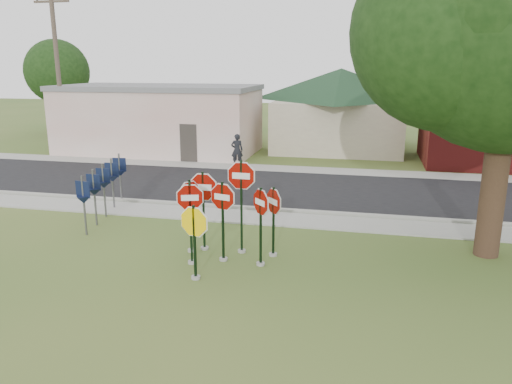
% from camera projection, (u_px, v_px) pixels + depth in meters
% --- Properties ---
extents(ground, '(120.00, 120.00, 0.00)m').
position_uv_depth(ground, '(207.00, 280.00, 13.06)').
color(ground, '#385821').
rests_on(ground, ground).
extents(sidewalk_near, '(60.00, 1.60, 0.06)m').
position_uv_depth(sidewalk_near, '(254.00, 217.00, 18.25)').
color(sidewalk_near, gray).
rests_on(sidewalk_near, ground).
extents(road, '(60.00, 7.00, 0.04)m').
position_uv_depth(road, '(276.00, 189.00, 22.50)').
color(road, black).
rests_on(road, ground).
extents(sidewalk_far, '(60.00, 1.60, 0.06)m').
position_uv_depth(sidewalk_far, '(291.00, 169.00, 26.56)').
color(sidewalk_far, gray).
rests_on(sidewalk_far, ground).
extents(curb, '(60.00, 0.20, 0.14)m').
position_uv_depth(curb, '(260.00, 209.00, 19.19)').
color(curb, gray).
rests_on(curb, ground).
extents(stop_sign_center, '(1.04, 0.29, 2.43)m').
position_uv_depth(stop_sign_center, '(223.00, 211.00, 13.98)').
color(stop_sign_center, gray).
rests_on(stop_sign_center, ground).
extents(stop_sign_yellow, '(1.09, 0.27, 2.13)m').
position_uv_depth(stop_sign_yellow, '(194.00, 233.00, 12.80)').
color(stop_sign_yellow, gray).
rests_on(stop_sign_yellow, ground).
extents(stop_sign_left, '(1.00, 0.32, 2.45)m').
position_uv_depth(stop_sign_left, '(190.00, 213.00, 13.75)').
color(stop_sign_left, gray).
rests_on(stop_sign_left, ground).
extents(stop_sign_right, '(0.72, 0.74, 2.34)m').
position_uv_depth(stop_sign_right, '(261.00, 217.00, 13.66)').
color(stop_sign_right, gray).
rests_on(stop_sign_right, ground).
extents(stop_sign_back_right, '(1.14, 0.24, 2.93)m').
position_uv_depth(stop_sign_back_right, '(241.00, 192.00, 14.50)').
color(stop_sign_back_right, gray).
rests_on(stop_sign_back_right, ground).
extents(stop_sign_back_left, '(1.16, 0.24, 2.54)m').
position_uv_depth(stop_sign_back_left, '(203.00, 199.00, 14.81)').
color(stop_sign_back_left, gray).
rests_on(stop_sign_back_left, ground).
extents(stop_sign_far_right, '(0.71, 0.80, 2.19)m').
position_uv_depth(stop_sign_far_right, '(274.00, 213.00, 14.37)').
color(stop_sign_far_right, gray).
rests_on(stop_sign_far_right, ground).
extents(stop_sign_far_left, '(0.61, 0.94, 2.33)m').
position_uv_depth(stop_sign_far_left, '(190.00, 206.00, 14.66)').
color(stop_sign_far_left, gray).
rests_on(stop_sign_far_left, ground).
extents(route_sign_row, '(1.43, 4.63, 2.00)m').
position_uv_depth(route_sign_row, '(104.00, 184.00, 18.16)').
color(route_sign_row, '#59595E').
rests_on(route_sign_row, ground).
extents(building_stucco, '(12.20, 6.20, 4.20)m').
position_uv_depth(building_stucco, '(160.00, 118.00, 31.45)').
color(building_stucco, silver).
rests_on(building_stucco, ground).
extents(building_house, '(11.60, 11.60, 6.20)m').
position_uv_depth(building_house, '(341.00, 93.00, 32.51)').
color(building_house, beige).
rests_on(building_house, ground).
extents(utility_pole_near, '(2.20, 0.26, 9.50)m').
position_uv_depth(utility_pole_near, '(58.00, 73.00, 29.17)').
color(utility_pole_near, '#45372E').
rests_on(utility_pole_near, ground).
extents(bg_tree_left, '(4.90, 4.90, 7.35)m').
position_uv_depth(bg_tree_left, '(57.00, 72.00, 38.78)').
color(bg_tree_left, '#301D15').
rests_on(bg_tree_left, ground).
extents(pedestrian, '(0.75, 0.61, 1.78)m').
position_uv_depth(pedestrian, '(237.00, 150.00, 26.99)').
color(pedestrian, black).
rests_on(pedestrian, sidewalk_far).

